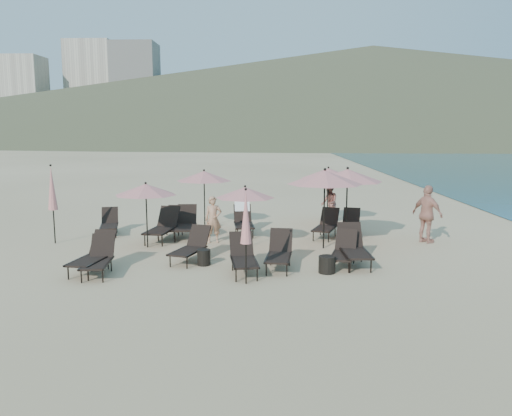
{
  "coord_description": "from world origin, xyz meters",
  "views": [
    {
      "loc": [
        0.28,
        -12.93,
        3.61
      ],
      "look_at": [
        -0.29,
        3.5,
        1.1
      ],
      "focal_mm": 35.0,
      "sensor_mm": 36.0,
      "label": 1
    }
  ],
  "objects_px": {
    "umbrella_closed_1": "(52,189)",
    "beachgoer_a": "(213,219)",
    "lounger_9": "(243,219)",
    "side_table_1": "(327,265)",
    "lounger_1": "(99,258)",
    "lounger_5": "(344,250)",
    "umbrella_open_1": "(245,193)",
    "umbrella_open_5": "(347,175)",
    "lounger_4": "(354,247)",
    "umbrella_open_0": "(146,190)",
    "lounger_7": "(172,223)",
    "umbrella_open_3": "(204,176)",
    "lounger_6": "(109,223)",
    "beachgoer_b": "(329,203)",
    "lounger_8": "(186,223)",
    "lounger_11": "(350,224)",
    "umbrella_closed_0": "(246,218)",
    "side_table_0": "(204,257)",
    "beachgoer_c": "(427,214)",
    "lounger_13": "(163,226)",
    "lounger_3": "(279,252)",
    "lounger_10": "(326,225)",
    "umbrella_open_2": "(325,177)",
    "lounger_2": "(191,246)",
    "lounger_0": "(94,254)",
    "umbrella_open_4": "(328,173)",
    "lounger_12": "(243,256)"
  },
  "relations": [
    {
      "from": "lounger_5",
      "to": "umbrella_open_3",
      "type": "distance_m",
      "value": 7.14
    },
    {
      "from": "lounger_6",
      "to": "beachgoer_b",
      "type": "relative_size",
      "value": 1.03
    },
    {
      "from": "lounger_1",
      "to": "beachgoer_a",
      "type": "relative_size",
      "value": 1.09
    },
    {
      "from": "umbrella_open_0",
      "to": "umbrella_open_5",
      "type": "height_order",
      "value": "umbrella_open_5"
    },
    {
      "from": "umbrella_open_1",
      "to": "umbrella_open_4",
      "type": "height_order",
      "value": "umbrella_open_4"
    },
    {
      "from": "lounger_2",
      "to": "beachgoer_a",
      "type": "xyz_separation_m",
      "value": [
        0.34,
        2.44,
        0.34
      ]
    },
    {
      "from": "lounger_1",
      "to": "beachgoer_c",
      "type": "bearing_deg",
      "value": 16.25
    },
    {
      "from": "lounger_3",
      "to": "lounger_10",
      "type": "height_order",
      "value": "lounger_3"
    },
    {
      "from": "lounger_4",
      "to": "lounger_12",
      "type": "xyz_separation_m",
      "value": [
        -2.98,
        -0.94,
        -0.04
      ]
    },
    {
      "from": "umbrella_open_3",
      "to": "umbrella_closed_0",
      "type": "relative_size",
      "value": 0.96
    },
    {
      "from": "lounger_4",
      "to": "beachgoer_a",
      "type": "bearing_deg",
      "value": 145.55
    },
    {
      "from": "lounger_11",
      "to": "umbrella_closed_0",
      "type": "distance_m",
      "value": 6.71
    },
    {
      "from": "side_table_1",
      "to": "beachgoer_b",
      "type": "height_order",
      "value": "beachgoer_b"
    },
    {
      "from": "umbrella_open_3",
      "to": "lounger_1",
      "type": "bearing_deg",
      "value": -106.28
    },
    {
      "from": "umbrella_open_3",
      "to": "side_table_1",
      "type": "height_order",
      "value": "umbrella_open_3"
    },
    {
      "from": "lounger_9",
      "to": "side_table_1",
      "type": "distance_m",
      "value": 5.59
    },
    {
      "from": "umbrella_open_2",
      "to": "umbrella_closed_1",
      "type": "height_order",
      "value": "umbrella_closed_1"
    },
    {
      "from": "lounger_10",
      "to": "umbrella_open_5",
      "type": "relative_size",
      "value": 0.71
    },
    {
      "from": "lounger_11",
      "to": "umbrella_open_5",
      "type": "distance_m",
      "value": 1.95
    },
    {
      "from": "lounger_7",
      "to": "umbrella_open_3",
      "type": "height_order",
      "value": "umbrella_open_3"
    },
    {
      "from": "umbrella_open_2",
      "to": "umbrella_open_4",
      "type": "height_order",
      "value": "umbrella_open_2"
    },
    {
      "from": "lounger_9",
      "to": "umbrella_closed_1",
      "type": "xyz_separation_m",
      "value": [
        -6.08,
        -1.82,
        1.28
      ]
    },
    {
      "from": "lounger_1",
      "to": "umbrella_open_3",
      "type": "relative_size",
      "value": 0.75
    },
    {
      "from": "umbrella_open_5",
      "to": "umbrella_closed_1",
      "type": "bearing_deg",
      "value": -175.68
    },
    {
      "from": "lounger_0",
      "to": "lounger_11",
      "type": "distance_m",
      "value": 8.77
    },
    {
      "from": "umbrella_open_3",
      "to": "lounger_10",
      "type": "bearing_deg",
      "value": -19.76
    },
    {
      "from": "lounger_2",
      "to": "umbrella_open_2",
      "type": "bearing_deg",
      "value": 41.25
    },
    {
      "from": "umbrella_open_0",
      "to": "umbrella_closed_0",
      "type": "distance_m",
      "value": 4.99
    },
    {
      "from": "lounger_3",
      "to": "lounger_5",
      "type": "distance_m",
      "value": 1.8
    },
    {
      "from": "umbrella_open_0",
      "to": "umbrella_open_2",
      "type": "relative_size",
      "value": 0.83
    },
    {
      "from": "beachgoer_b",
      "to": "side_table_0",
      "type": "bearing_deg",
      "value": -37.26
    },
    {
      "from": "lounger_10",
      "to": "umbrella_open_4",
      "type": "relative_size",
      "value": 0.78
    },
    {
      "from": "lounger_6",
      "to": "beachgoer_b",
      "type": "distance_m",
      "value": 8.46
    },
    {
      "from": "lounger_2",
      "to": "side_table_0",
      "type": "height_order",
      "value": "lounger_2"
    },
    {
      "from": "lounger_9",
      "to": "umbrella_closed_0",
      "type": "relative_size",
      "value": 0.78
    },
    {
      "from": "lounger_2",
      "to": "lounger_4",
      "type": "xyz_separation_m",
      "value": [
        4.52,
        -0.18,
        0.05
      ]
    },
    {
      "from": "lounger_8",
      "to": "lounger_9",
      "type": "bearing_deg",
      "value": 14.28
    },
    {
      "from": "lounger_5",
      "to": "umbrella_open_1",
      "type": "distance_m",
      "value": 3.68
    },
    {
      "from": "lounger_7",
      "to": "umbrella_open_5",
      "type": "relative_size",
      "value": 0.72
    },
    {
      "from": "lounger_8",
      "to": "lounger_13",
      "type": "xyz_separation_m",
      "value": [
        -0.66,
        -0.61,
        0.01
      ]
    },
    {
      "from": "umbrella_open_3",
      "to": "lounger_11",
      "type": "bearing_deg",
      "value": -14.38
    },
    {
      "from": "umbrella_open_1",
      "to": "umbrella_closed_1",
      "type": "relative_size",
      "value": 0.77
    },
    {
      "from": "lounger_7",
      "to": "beachgoer_c",
      "type": "bearing_deg",
      "value": -1.68
    },
    {
      "from": "lounger_6",
      "to": "beachgoer_a",
      "type": "xyz_separation_m",
      "value": [
        3.87,
        -1.22,
        0.35
      ]
    },
    {
      "from": "lounger_8",
      "to": "lounger_11",
      "type": "height_order",
      "value": "lounger_8"
    },
    {
      "from": "umbrella_open_1",
      "to": "lounger_9",
      "type": "bearing_deg",
      "value": 94.92
    },
    {
      "from": "lounger_11",
      "to": "lounger_1",
      "type": "bearing_deg",
      "value": -131.21
    },
    {
      "from": "lounger_0",
      "to": "side_table_1",
      "type": "distance_m",
      "value": 6.08
    },
    {
      "from": "umbrella_closed_1",
      "to": "beachgoer_a",
      "type": "relative_size",
      "value": 1.68
    },
    {
      "from": "beachgoer_c",
      "to": "umbrella_open_1",
      "type": "bearing_deg",
      "value": 62.27
    }
  ]
}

